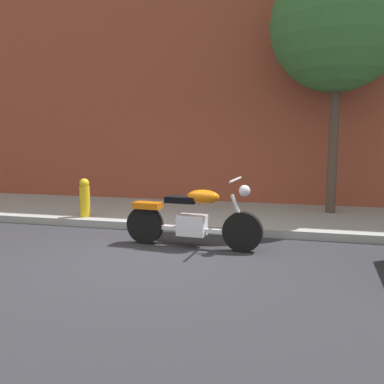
# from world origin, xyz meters

# --- Properties ---
(ground_plane) EXTENTS (60.00, 60.00, 0.00)m
(ground_plane) POSITION_xyz_m (0.00, 0.00, 0.00)
(ground_plane) COLOR #28282D
(sidewalk) EXTENTS (22.85, 2.97, 0.14)m
(sidewalk) POSITION_xyz_m (0.00, 3.10, 0.07)
(sidewalk) COLOR #949494
(sidewalk) RESTS_ON ground
(building_facade) EXTENTS (22.85, 0.50, 7.57)m
(building_facade) POSITION_xyz_m (0.00, 4.84, 3.79)
(building_facade) COLOR brown
(building_facade) RESTS_ON ground
(motorcycle) EXTENTS (2.22, 0.70, 1.11)m
(motorcycle) POSITION_xyz_m (0.51, 0.70, 0.45)
(motorcycle) COLOR black
(motorcycle) RESTS_ON ground
(street_tree) EXTENTS (2.71, 2.71, 5.32)m
(street_tree) POSITION_xyz_m (2.77, 3.65, 3.95)
(street_tree) COLOR #4B3B30
(street_tree) RESTS_ON ground
(fire_hydrant) EXTENTS (0.20, 0.20, 0.91)m
(fire_hydrant) POSITION_xyz_m (-2.01, 1.94, 0.46)
(fire_hydrant) COLOR gold
(fire_hydrant) RESTS_ON ground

